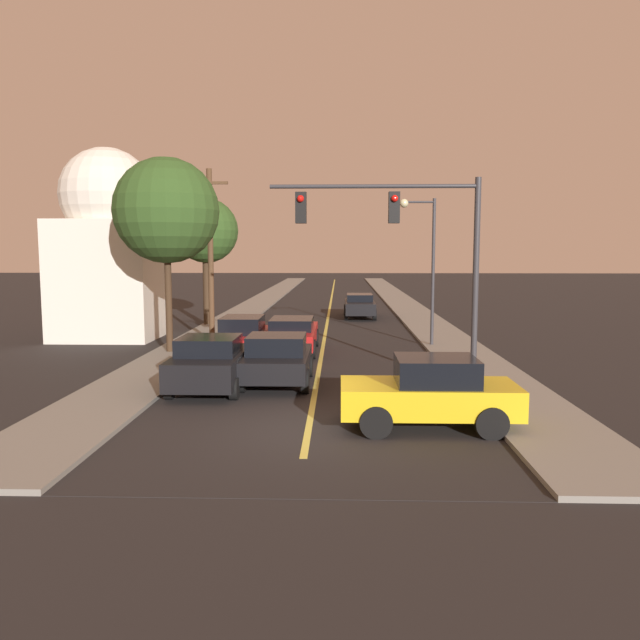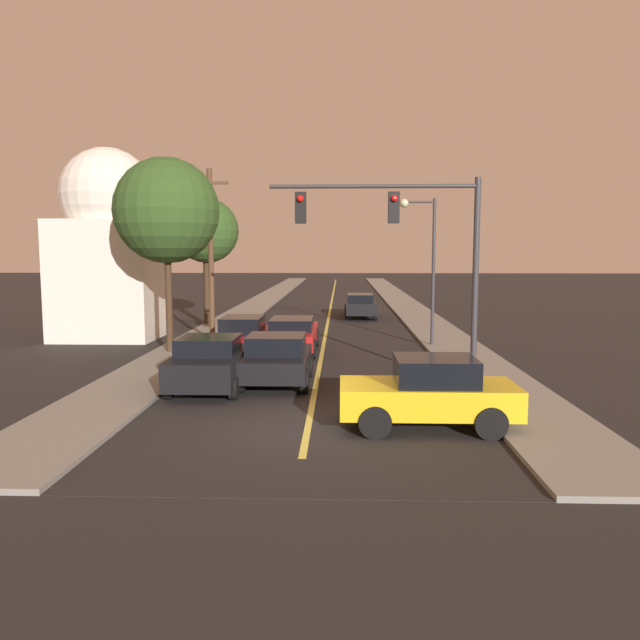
{
  "view_description": "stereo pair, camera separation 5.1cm",
  "coord_description": "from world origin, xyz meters",
  "px_view_note": "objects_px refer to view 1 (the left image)",
  "views": [
    {
      "loc": [
        0.71,
        -13.89,
        4.1
      ],
      "look_at": [
        0.0,
        8.47,
        1.6
      ],
      "focal_mm": 35.0,
      "sensor_mm": 36.0,
      "label": 1
    },
    {
      "loc": [
        0.76,
        -13.89,
        4.1
      ],
      "look_at": [
        0.0,
        8.47,
        1.6
      ],
      "focal_mm": 35.0,
      "sensor_mm": 36.0,
      "label": 2
    }
  ],
  "objects_px": {
    "tree_left_far": "(166,211)",
    "car_outer_lane_front": "(210,363)",
    "car_crossing_right": "(430,392)",
    "tree_left_near": "(206,232)",
    "utility_pole_left": "(211,253)",
    "car_near_lane_second": "(292,334)",
    "domed_building_left": "(109,245)",
    "streetlamp_right": "(425,250)",
    "car_far_oncoming": "(360,305)",
    "car_outer_lane_second": "(243,336)",
    "car_near_lane_front": "(277,359)",
    "traffic_signal_mast": "(407,236)"
  },
  "relations": [
    {
      "from": "traffic_signal_mast",
      "to": "streetlamp_right",
      "type": "height_order",
      "value": "streetlamp_right"
    },
    {
      "from": "car_far_oncoming",
      "to": "car_crossing_right",
      "type": "distance_m",
      "value": 23.93
    },
    {
      "from": "car_far_oncoming",
      "to": "car_near_lane_second",
      "type": "bearing_deg",
      "value": 76.71
    },
    {
      "from": "car_near_lane_front",
      "to": "utility_pole_left",
      "type": "xyz_separation_m",
      "value": [
        -3.69,
        8.18,
        3.21
      ]
    },
    {
      "from": "streetlamp_right",
      "to": "car_outer_lane_front",
      "type": "bearing_deg",
      "value": -130.94
    },
    {
      "from": "car_near_lane_second",
      "to": "domed_building_left",
      "type": "xyz_separation_m",
      "value": [
        -8.84,
        4.05,
        3.61
      ]
    },
    {
      "from": "car_near_lane_front",
      "to": "streetlamp_right",
      "type": "height_order",
      "value": "streetlamp_right"
    },
    {
      "from": "car_crossing_right",
      "to": "tree_left_near",
      "type": "relative_size",
      "value": 0.6
    },
    {
      "from": "car_near_lane_front",
      "to": "domed_building_left",
      "type": "height_order",
      "value": "domed_building_left"
    },
    {
      "from": "traffic_signal_mast",
      "to": "domed_building_left",
      "type": "bearing_deg",
      "value": 140.42
    },
    {
      "from": "car_far_oncoming",
      "to": "utility_pole_left",
      "type": "xyz_separation_m",
      "value": [
        -6.82,
        -11.15,
        3.24
      ]
    },
    {
      "from": "tree_left_near",
      "to": "utility_pole_left",
      "type": "bearing_deg",
      "value": -76.41
    },
    {
      "from": "tree_left_far",
      "to": "domed_building_left",
      "type": "xyz_separation_m",
      "value": [
        -4.02,
        4.65,
        -1.25
      ]
    },
    {
      "from": "tree_left_far",
      "to": "car_outer_lane_front",
      "type": "bearing_deg",
      "value": -64.97
    },
    {
      "from": "streetlamp_right",
      "to": "traffic_signal_mast",
      "type": "bearing_deg",
      "value": -101.21
    },
    {
      "from": "car_outer_lane_front",
      "to": "tree_left_near",
      "type": "xyz_separation_m",
      "value": [
        -3.38,
        15.53,
        4.29
      ]
    },
    {
      "from": "car_near_lane_front",
      "to": "tree_left_near",
      "type": "height_order",
      "value": "tree_left_near"
    },
    {
      "from": "streetlamp_right",
      "to": "car_crossing_right",
      "type": "bearing_deg",
      "value": -96.79
    },
    {
      "from": "car_near_lane_second",
      "to": "traffic_signal_mast",
      "type": "distance_m",
      "value": 8.42
    },
    {
      "from": "car_outer_lane_front",
      "to": "tree_left_near",
      "type": "bearing_deg",
      "value": 102.29
    },
    {
      "from": "car_near_lane_second",
      "to": "car_near_lane_front",
      "type": "bearing_deg",
      "value": -90.0
    },
    {
      "from": "car_near_lane_front",
      "to": "car_crossing_right",
      "type": "xyz_separation_m",
      "value": [
        4.01,
        -4.58,
        0.04
      ]
    },
    {
      "from": "car_outer_lane_front",
      "to": "car_crossing_right",
      "type": "height_order",
      "value": "car_crossing_right"
    },
    {
      "from": "car_far_oncoming",
      "to": "tree_left_near",
      "type": "relative_size",
      "value": 0.72
    },
    {
      "from": "car_outer_lane_second",
      "to": "tree_left_far",
      "type": "xyz_separation_m",
      "value": [
        -2.94,
        0.07,
        4.86
      ]
    },
    {
      "from": "car_outer_lane_second",
      "to": "domed_building_left",
      "type": "bearing_deg",
      "value": 145.83
    },
    {
      "from": "car_far_oncoming",
      "to": "tree_left_far",
      "type": "distance_m",
      "value": 16.69
    },
    {
      "from": "car_far_oncoming",
      "to": "car_crossing_right",
      "type": "relative_size",
      "value": 1.21
    },
    {
      "from": "tree_left_far",
      "to": "utility_pole_left",
      "type": "bearing_deg",
      "value": 67.18
    },
    {
      "from": "traffic_signal_mast",
      "to": "tree_left_near",
      "type": "xyz_separation_m",
      "value": [
        -9.14,
        15.1,
        0.57
      ]
    },
    {
      "from": "car_near_lane_second",
      "to": "tree_left_far",
      "type": "bearing_deg",
      "value": -172.96
    },
    {
      "from": "car_crossing_right",
      "to": "tree_left_near",
      "type": "bearing_deg",
      "value": 25.66
    },
    {
      "from": "car_near_lane_second",
      "to": "domed_building_left",
      "type": "height_order",
      "value": "domed_building_left"
    },
    {
      "from": "car_outer_lane_second",
      "to": "car_outer_lane_front",
      "type": "bearing_deg",
      "value": -90.0
    },
    {
      "from": "car_crossing_right",
      "to": "tree_left_far",
      "type": "height_order",
      "value": "tree_left_far"
    },
    {
      "from": "car_outer_lane_second",
      "to": "car_far_oncoming",
      "type": "xyz_separation_m",
      "value": [
        5.02,
        13.91,
        0.0
      ]
    },
    {
      "from": "car_far_oncoming",
      "to": "domed_building_left",
      "type": "relative_size",
      "value": 0.56
    },
    {
      "from": "car_near_lane_front",
      "to": "domed_building_left",
      "type": "xyz_separation_m",
      "value": [
        -8.84,
        10.14,
        3.57
      ]
    },
    {
      "from": "tree_left_near",
      "to": "streetlamp_right",
      "type": "bearing_deg",
      "value": -33.27
    },
    {
      "from": "tree_left_near",
      "to": "car_crossing_right",
      "type": "bearing_deg",
      "value": -64.34
    },
    {
      "from": "car_outer_lane_front",
      "to": "car_far_oncoming",
      "type": "height_order",
      "value": "car_outer_lane_front"
    },
    {
      "from": "domed_building_left",
      "to": "car_near_lane_front",
      "type": "bearing_deg",
      "value": -48.91
    },
    {
      "from": "streetlamp_right",
      "to": "utility_pole_left",
      "type": "xyz_separation_m",
      "value": [
        -9.16,
        0.5,
        -0.11
      ]
    },
    {
      "from": "car_crossing_right",
      "to": "domed_building_left",
      "type": "xyz_separation_m",
      "value": [
        -12.85,
        14.72,
        3.53
      ]
    },
    {
      "from": "car_near_lane_front",
      "to": "utility_pole_left",
      "type": "height_order",
      "value": "utility_pole_left"
    },
    {
      "from": "car_near_lane_second",
      "to": "domed_building_left",
      "type": "bearing_deg",
      "value": 155.36
    },
    {
      "from": "car_outer_lane_front",
      "to": "streetlamp_right",
      "type": "bearing_deg",
      "value": 49.06
    },
    {
      "from": "car_outer_lane_second",
      "to": "car_crossing_right",
      "type": "distance_m",
      "value": 11.61
    },
    {
      "from": "tree_left_far",
      "to": "domed_building_left",
      "type": "bearing_deg",
      "value": 130.82
    },
    {
      "from": "traffic_signal_mast",
      "to": "domed_building_left",
      "type": "relative_size",
      "value": 0.69
    }
  ]
}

